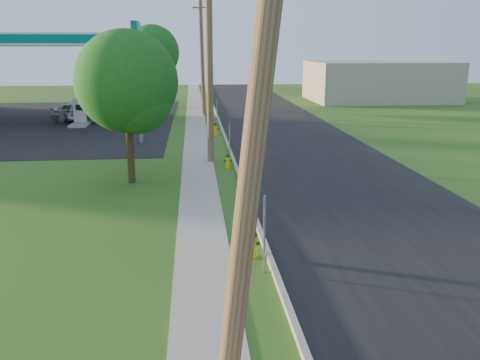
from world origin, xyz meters
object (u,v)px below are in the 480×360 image
at_px(hydrant_near, 253,244).
at_px(utility_pole_near, 258,101).
at_px(fuel_pump_ne, 81,115).
at_px(hydrant_mid, 228,161).
at_px(fuel_pump_se, 91,109).
at_px(utility_pole_far, 202,55).
at_px(price_pylon, 137,48).
at_px(tree_verge, 129,86).
at_px(hydrant_far, 216,129).
at_px(car_silver, 81,112).
at_px(tree_lot, 153,54).
at_px(utility_pole_mid, 210,58).

bearing_deg(hydrant_near, utility_pole_near, -96.23).
distance_m(fuel_pump_ne, hydrant_mid, 17.37).
bearing_deg(fuel_pump_se, utility_pole_far, 6.41).
distance_m(utility_pole_near, hydrant_mid, 17.16).
bearing_deg(fuel_pump_ne, price_pylon, -56.31).
relative_size(utility_pole_near, tree_verge, 1.53).
bearing_deg(tree_verge, fuel_pump_ne, 108.42).
xyz_separation_m(hydrant_far, car_silver, (-9.82, 6.97, 0.34)).
bearing_deg(hydrant_far, tree_lot, 106.99).
xyz_separation_m(price_pylon, hydrant_mid, (4.63, -6.95, -5.10)).
bearing_deg(hydrant_mid, utility_pole_mid, 116.71).
distance_m(price_pylon, hydrant_mid, 9.79).
relative_size(price_pylon, tree_lot, 0.92).
bearing_deg(fuel_pump_ne, car_silver, 101.53).
xyz_separation_m(price_pylon, car_silver, (-5.34, 9.16, -4.69)).
relative_size(utility_pole_far, fuel_pump_ne, 2.97).
distance_m(utility_pole_near, tree_lot, 41.95).
bearing_deg(utility_pole_near, fuel_pump_se, 104.27).
relative_size(utility_pole_near, utility_pole_far, 1.00).
bearing_deg(fuel_pump_ne, tree_verge, -71.58).
bearing_deg(utility_pole_near, utility_pole_far, 90.00).
bearing_deg(hydrant_mid, fuel_pump_ne, 123.68).
distance_m(tree_verge, car_silver, 19.60).
distance_m(utility_pole_far, hydrant_far, 11.23).
bearing_deg(utility_pole_mid, hydrant_near, -86.75).
xyz_separation_m(utility_pole_mid, fuel_pump_se, (-8.90, 17.00, -4.23)).
relative_size(fuel_pump_ne, hydrant_mid, 4.70).
bearing_deg(utility_pole_near, hydrant_near, 83.77).
distance_m(tree_lot, hydrant_mid, 26.07).
bearing_deg(utility_pole_mid, hydrant_far, 85.70).
distance_m(utility_pole_near, utility_pole_mid, 18.00).
height_order(utility_pole_far, fuel_pump_se, utility_pole_far).
bearing_deg(utility_pole_mid, fuel_pump_se, 117.63).
relative_size(tree_verge, hydrant_near, 7.94).
distance_m(fuel_pump_se, hydrant_far, 13.29).
xyz_separation_m(utility_pole_near, car_silver, (-9.24, 32.66, -4.06)).
xyz_separation_m(hydrant_near, hydrant_far, (-0.10, 19.52, 0.02)).
xyz_separation_m(tree_verge, car_silver, (-5.91, 18.41, -3.24)).
relative_size(utility_pole_mid, hydrant_mid, 14.40).
bearing_deg(fuel_pump_ne, tree_lot, 66.90).
relative_size(fuel_pump_ne, tree_verge, 0.52).
distance_m(price_pylon, hydrant_far, 7.08).
bearing_deg(tree_lot, hydrant_far, -73.01).
bearing_deg(utility_pole_far, price_pylon, -107.33).
xyz_separation_m(hydrant_near, car_silver, (-9.91, 26.50, 0.36)).
height_order(utility_pole_far, price_pylon, utility_pole_far).
bearing_deg(utility_pole_near, hydrant_mid, 87.47).
relative_size(fuel_pump_ne, hydrant_far, 3.88).
xyz_separation_m(fuel_pump_ne, car_silver, (-0.34, 1.66, 0.02)).
bearing_deg(hydrant_far, utility_pole_mid, -94.30).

